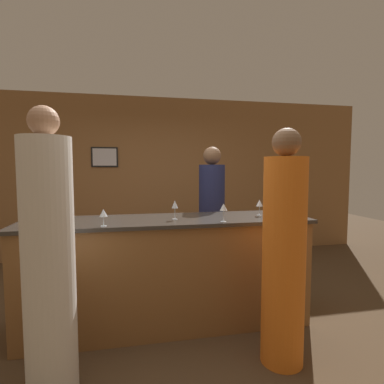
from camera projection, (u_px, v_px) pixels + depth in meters
name	position (u px, v px, depth m)	size (l,w,h in m)	color
ground_plane	(169.00, 323.00, 3.02)	(14.00, 14.00, 0.00)	#4C3823
back_wall	(152.00, 177.00, 5.32)	(8.00, 0.08, 2.80)	olive
bar_counter	(169.00, 271.00, 2.97)	(2.77, 0.73, 1.06)	brown
bartender	(212.00, 223.00, 3.80)	(0.33, 0.33, 1.83)	#1E234C
guest_0	(284.00, 255.00, 2.35)	(0.33, 0.33, 1.86)	orange
guest_1	(49.00, 264.00, 2.00)	(0.33, 0.33, 1.96)	silver
wine_bottle_0	(56.00, 213.00, 2.53)	(0.08, 0.08, 0.29)	#19381E
wine_glass_0	(224.00, 208.00, 2.74)	(0.07, 0.07, 0.17)	silver
wine_glass_1	(48.00, 211.00, 2.64)	(0.06, 0.06, 0.15)	silver
wine_glass_2	(103.00, 213.00, 2.53)	(0.07, 0.07, 0.15)	silver
wine_glass_3	(175.00, 205.00, 2.87)	(0.06, 0.06, 0.18)	silver
wine_glass_4	(259.00, 203.00, 3.12)	(0.07, 0.07, 0.17)	silver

